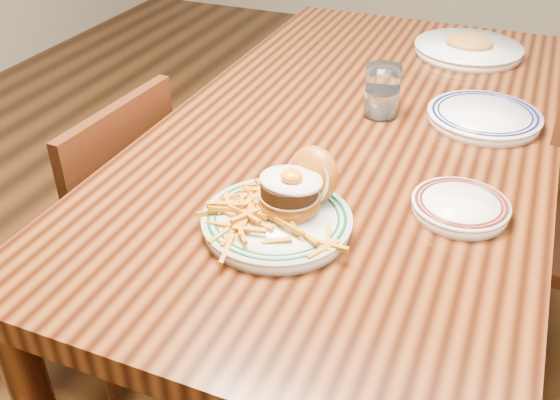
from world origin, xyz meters
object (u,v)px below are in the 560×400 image
at_px(side_plate, 460,206).
at_px(main_plate, 283,209).
at_px(chair_left, 101,235).
at_px(table, 357,157).

bearing_deg(side_plate, main_plate, -160.00).
xyz_separation_m(main_plate, side_plate, (0.28, 0.15, -0.02)).
xyz_separation_m(chair_left, side_plate, (0.85, -0.03, 0.33)).
relative_size(table, main_plate, 5.82).
xyz_separation_m(table, chair_left, (-0.59, -0.24, -0.23)).
bearing_deg(chair_left, main_plate, -14.99).
bearing_deg(table, main_plate, -91.80).
relative_size(chair_left, side_plate, 4.72).
relative_size(table, chair_left, 1.96).
distance_m(chair_left, main_plate, 0.70).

